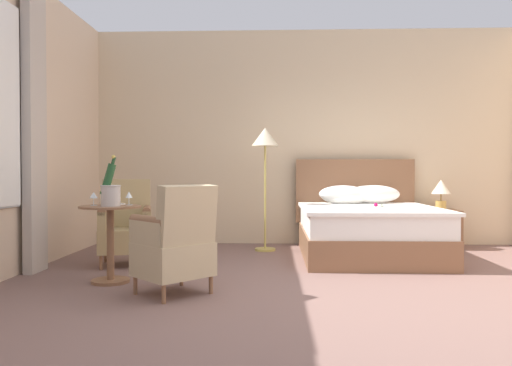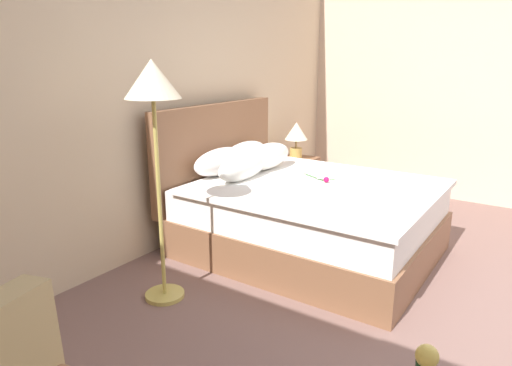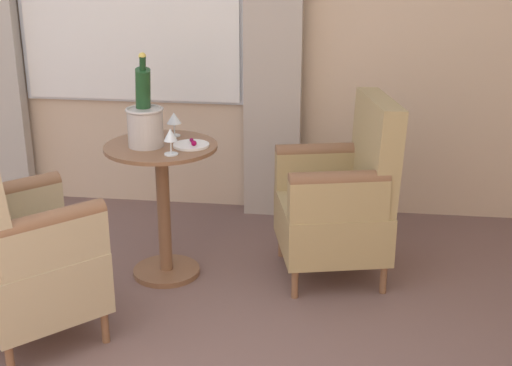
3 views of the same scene
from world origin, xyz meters
The scene contains 13 objects.
ground_plane centered at (0.00, 0.00, 0.00)m, with size 7.77×7.77×0.00m, color #775951.
wall_headboard_side centered at (0.00, 3.20, 1.58)m, with size 6.29×0.12×3.16m.
bed centered at (0.72, 2.07, 0.37)m, with size 1.70×2.07×1.25m.
nightstand centered at (1.88, 2.78, 0.27)m, with size 0.51×0.40×0.54m.
bedside_lamp centered at (1.88, 2.78, 0.82)m, with size 0.26×0.26×0.42m.
floor_lamp_brass centered at (-0.57, 2.47, 1.42)m, with size 0.37×0.37×1.66m.
side_table_round centered at (-2.02, 0.45, 0.44)m, with size 0.59×0.59×0.74m.
champagne_bucket centered at (-2.00, 0.38, 0.88)m, with size 0.19×0.19×0.48m.
wine_glass_near_bucket centered at (-1.87, 0.54, 0.83)m, with size 0.07×0.07×0.13m.
wine_glass_near_edge centered at (-2.19, 0.48, 0.83)m, with size 0.08×0.08×0.13m.
snack_plate centered at (-2.02, 0.61, 0.75)m, with size 0.19×0.19×0.04m.
armchair_by_window centered at (-2.15, 1.38, 0.44)m, with size 0.69×0.68×0.98m.
armchair_facing_bed centered at (-1.29, -0.02, 0.44)m, with size 0.78×0.78×0.95m.
Camera 1 is at (-0.44, -4.27, 1.05)m, focal length 35.00 mm.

